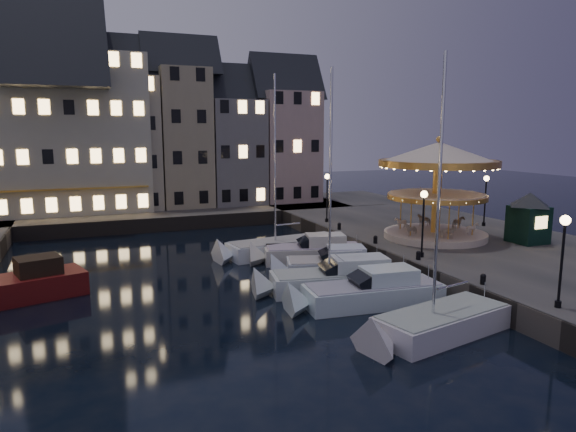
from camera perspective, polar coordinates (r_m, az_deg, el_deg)
name	(u,v)px	position (r m, az deg, el deg)	size (l,w,h in m)	color
ground	(324,295)	(29.12, 4.04, -8.75)	(160.00, 160.00, 0.00)	black
quay_east	(455,243)	(41.30, 18.11, -2.82)	(16.00, 56.00, 1.30)	#474442
quay_north	(131,216)	(53.71, -17.06, -0.03)	(44.00, 12.00, 1.30)	#474442
quaywall_e	(364,252)	(36.77, 8.44, -3.93)	(0.15, 44.00, 1.30)	#47423A
quaywall_n	(160,225)	(48.03, -14.08, -0.97)	(48.00, 0.15, 1.30)	#47423A
streetlamp_a	(563,248)	(25.49, 28.24, -3.14)	(0.44, 0.44, 4.17)	black
streetlamp_b	(423,214)	(32.68, 14.80, 0.21)	(0.44, 0.44, 4.17)	black
streetlamp_c	(327,191)	(44.15, 4.37, 2.81)	(0.44, 0.44, 4.17)	black
streetlamp_d	(486,193)	(45.20, 21.10, 2.36)	(0.44, 0.44, 4.17)	black
bollard_a	(483,279)	(28.29, 20.86, -6.52)	(0.30, 0.30, 0.57)	black
bollard_b	(418,255)	(32.40, 14.29, -4.21)	(0.30, 0.30, 0.57)	black
bollard_c	(375,239)	(36.45, 9.69, -2.54)	(0.30, 0.30, 0.57)	black
bollard_d	(339,226)	(41.15, 5.71, -1.09)	(0.30, 0.30, 0.57)	black
townhouse_nb	(60,139)	(54.94, -23.97, 7.78)	(6.16, 8.00, 13.80)	gray
townhouse_nc	(125,134)	(55.05, -17.64, 8.67)	(6.82, 8.00, 14.80)	tan
townhouse_nd	(182,129)	(55.77, -11.70, 9.43)	(5.50, 8.00, 15.80)	gray
townhouse_ne	(232,143)	(57.00, -6.19, 8.05)	(6.16, 8.00, 12.80)	slate
townhouse_nf	(284,138)	(58.90, -0.46, 8.63)	(6.82, 8.00, 13.80)	#B5978F
hotel_corner	(60,124)	(54.93, -24.03, 9.35)	(17.60, 9.00, 16.80)	beige
motorboat_a	(434,326)	(24.13, 15.88, -11.66)	(7.77, 3.97, 12.87)	silver
motorboat_b	(366,294)	(27.49, 8.66, -8.54)	(8.39, 3.14, 2.15)	silver
motorboat_c	(336,280)	(29.68, 5.39, -7.04)	(9.33, 3.96, 12.34)	silver
motorboat_d	(328,267)	(32.41, 4.47, -5.69)	(7.03, 4.15, 2.15)	silver
motorboat_e	(308,253)	(35.99, 2.23, -4.14)	(8.01, 4.00, 2.15)	beige
motorboat_f	(279,248)	(37.94, -1.02, -3.60)	(9.87, 3.64, 13.05)	silver
red_fishing_boat	(13,289)	(31.54, -28.22, -7.12)	(7.99, 4.65, 5.97)	#611211
carousel	(438,172)	(38.63, 16.32, 4.76)	(8.49, 8.49, 7.43)	beige
ticket_kiosk	(529,209)	(39.59, 25.24, 0.71)	(3.44, 3.44, 4.04)	black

